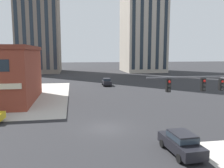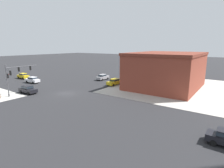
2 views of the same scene
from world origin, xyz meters
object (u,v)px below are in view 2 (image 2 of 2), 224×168
at_px(car_main_northbound_near, 114,82).
at_px(car_cross_far, 32,80).
at_px(car_cross_eastbound, 28,89).
at_px(car_parked_curb, 103,77).
at_px(traffic_signal_main, 14,75).
at_px(car_main_mid, 23,76).

bearing_deg(car_main_northbound_near, car_cross_far, -61.98).
xyz_separation_m(car_main_northbound_near, car_cross_eastbound, (17.60, -10.76, 0.00)).
bearing_deg(car_parked_curb, traffic_signal_main, -9.85).
bearing_deg(car_cross_eastbound, car_main_northbound_near, 148.56).
bearing_deg(car_cross_far, car_parked_curb, 138.41).
xyz_separation_m(traffic_signal_main, car_cross_eastbound, (-2.37, 0.47, -3.28)).
distance_m(car_cross_eastbound, car_parked_curb, 21.97).
bearing_deg(car_main_mid, car_cross_eastbound, 63.62).
bearing_deg(car_parked_curb, car_cross_eastbound, -9.70).
bearing_deg(car_parked_curb, car_main_northbound_near, 60.13).
bearing_deg(car_parked_curb, car_cross_far, -41.59).
xyz_separation_m(car_cross_eastbound, car_main_mid, (-8.96, -18.06, 0.00)).
bearing_deg(car_main_mid, car_cross_far, 76.26).
relative_size(car_main_northbound_near, car_cross_far, 1.00).
distance_m(traffic_signal_main, car_main_mid, 21.18).
relative_size(car_main_mid, car_cross_far, 0.98).
bearing_deg(traffic_signal_main, car_main_northbound_near, 150.64).
distance_m(car_main_northbound_near, car_main_mid, 30.09).
bearing_deg(car_main_mid, car_main_northbound_near, 106.69).
distance_m(traffic_signal_main, car_cross_eastbound, 4.07).
distance_m(car_main_mid, car_cross_far, 8.87).
distance_m(traffic_signal_main, car_main_northbound_near, 23.15).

